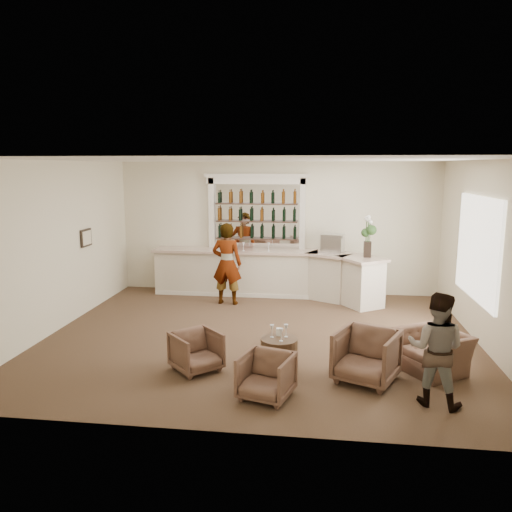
# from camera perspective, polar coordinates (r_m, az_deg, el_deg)

# --- Properties ---
(ground) EXTENTS (8.00, 8.00, 0.00)m
(ground) POSITION_cam_1_polar(r_m,az_deg,el_deg) (9.60, 0.46, -9.16)
(ground) COLOR brown
(ground) RESTS_ON ground
(room_shell) EXTENTS (8.04, 7.02, 3.32)m
(room_shell) POSITION_cam_1_polar(r_m,az_deg,el_deg) (9.78, 1.93, 5.25)
(room_shell) COLOR beige
(room_shell) RESTS_ON ground
(bar_counter) EXTENTS (5.72, 1.80, 1.14)m
(bar_counter) POSITION_cam_1_polar(r_m,az_deg,el_deg) (12.33, 1.38, -2.01)
(bar_counter) COLOR silver
(bar_counter) RESTS_ON ground
(back_bar_alcove) EXTENTS (2.64, 0.25, 3.00)m
(back_bar_alcove) POSITION_cam_1_polar(r_m,az_deg,el_deg) (12.55, 0.08, 4.95)
(back_bar_alcove) COLOR white
(back_bar_alcove) RESTS_ON ground
(cocktail_table) EXTENTS (0.60, 0.60, 0.50)m
(cocktail_table) POSITION_cam_1_polar(r_m,az_deg,el_deg) (8.09, 2.66, -11.05)
(cocktail_table) COLOR #4A3120
(cocktail_table) RESTS_ON ground
(sommelier) EXTENTS (0.73, 0.50, 1.91)m
(sommelier) POSITION_cam_1_polar(r_m,az_deg,el_deg) (11.60, -3.34, -0.89)
(sommelier) COLOR gray
(sommelier) RESTS_ON ground
(guest) EXTENTS (0.92, 0.82, 1.56)m
(guest) POSITION_cam_1_polar(r_m,az_deg,el_deg) (7.19, 19.88, -9.96)
(guest) COLOR gray
(guest) RESTS_ON ground
(armchair_left) EXTENTS (0.97, 0.97, 0.63)m
(armchair_left) POSITION_cam_1_polar(r_m,az_deg,el_deg) (8.04, -6.83, -10.76)
(armchair_left) COLOR brown
(armchair_left) RESTS_ON ground
(armchair_center) EXTENTS (0.85, 0.86, 0.64)m
(armchair_center) POSITION_cam_1_polar(r_m,az_deg,el_deg) (7.11, 1.17, -13.57)
(armchair_center) COLOR brown
(armchair_center) RESTS_ON ground
(armchair_right) EXTENTS (1.13, 1.14, 0.79)m
(armchair_right) POSITION_cam_1_polar(r_m,az_deg,el_deg) (7.76, 12.50, -11.10)
(armchair_right) COLOR brown
(armchair_right) RESTS_ON ground
(armchair_far) EXTENTS (1.26, 1.29, 0.64)m
(armchair_far) POSITION_cam_1_polar(r_m,az_deg,el_deg) (8.44, 19.56, -10.26)
(armchair_far) COLOR brown
(armchair_far) RESTS_ON ground
(espresso_machine) EXTENTS (0.60, 0.54, 0.44)m
(espresso_machine) POSITION_cam_1_polar(r_m,az_deg,el_deg) (12.16, 8.77, 1.47)
(espresso_machine) COLOR #BABABF
(espresso_machine) RESTS_ON bar_counter
(flower_vase) EXTENTS (0.25, 0.25, 0.95)m
(flower_vase) POSITION_cam_1_polar(r_m,az_deg,el_deg) (11.59, 12.67, 2.48)
(flower_vase) COLOR black
(flower_vase) RESTS_ON bar_counter
(wine_glass_bar_left) EXTENTS (0.07, 0.07, 0.21)m
(wine_glass_bar_left) POSITION_cam_1_polar(r_m,az_deg,el_deg) (12.23, -1.44, 1.09)
(wine_glass_bar_left) COLOR white
(wine_glass_bar_left) RESTS_ON bar_counter
(wine_glass_bar_right) EXTENTS (0.07, 0.07, 0.21)m
(wine_glass_bar_right) POSITION_cam_1_polar(r_m,az_deg,el_deg) (12.19, 1.45, 1.05)
(wine_glass_bar_right) COLOR white
(wine_glass_bar_right) RESTS_ON bar_counter
(wine_glass_tbl_a) EXTENTS (0.07, 0.07, 0.21)m
(wine_glass_tbl_a) POSITION_cam_1_polar(r_m,az_deg,el_deg) (8.01, 1.83, -8.58)
(wine_glass_tbl_a) COLOR white
(wine_glass_tbl_a) RESTS_ON cocktail_table
(wine_glass_tbl_b) EXTENTS (0.07, 0.07, 0.21)m
(wine_glass_tbl_b) POSITION_cam_1_polar(r_m,az_deg,el_deg) (8.04, 3.45, -8.52)
(wine_glass_tbl_b) COLOR white
(wine_glass_tbl_b) RESTS_ON cocktail_table
(wine_glass_tbl_c) EXTENTS (0.07, 0.07, 0.21)m
(wine_glass_tbl_c) POSITION_cam_1_polar(r_m,az_deg,el_deg) (7.85, 2.90, -8.99)
(wine_glass_tbl_c) COLOR white
(wine_glass_tbl_c) RESTS_ON cocktail_table
(napkin_holder) EXTENTS (0.08, 0.08, 0.12)m
(napkin_holder) POSITION_cam_1_polar(r_m,az_deg,el_deg) (8.12, 2.62, -8.65)
(napkin_holder) COLOR white
(napkin_holder) RESTS_ON cocktail_table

